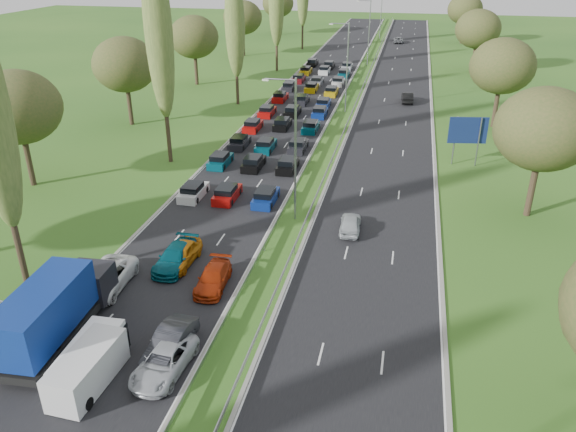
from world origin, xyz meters
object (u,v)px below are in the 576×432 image
Objects in this scene: info_sign at (4,311)px; white_van_front at (90,366)px; blue_lorry at (56,310)px; near_car_2 at (106,278)px; white_van_rear at (92,357)px; direction_sign at (468,132)px.

white_van_front is at bearing -22.28° from info_sign.
blue_lorry reaches higher than info_sign.
white_van_front is at bearing -69.38° from near_car_2.
white_van_rear is at bearing 112.53° from white_van_front.
near_car_2 is 1.13× the size of white_van_front.
direction_sign is at bearing 57.90° from white_van_rear.
white_van_rear reaches higher than near_car_2.
near_car_2 is at bearing 56.68° from info_sign.
white_van_front reaches higher than near_car_2.
blue_lorry is 4.25m from white_van_rear.
blue_lorry is (0.02, -5.51, 1.25)m from near_car_2.
info_sign reaches higher than near_car_2.
near_car_2 is 39.29m from direction_sign.
near_car_2 is 2.73× the size of info_sign.
blue_lorry is at bearing -0.87° from info_sign.
white_van_rear is 43.66m from direction_sign.
blue_lorry is at bearing -125.35° from direction_sign.
info_sign is at bearing 160.36° from white_van_front.
white_van_front is 2.43× the size of info_sign.
white_van_rear is at bearing -18.20° from info_sign.
info_sign is at bearing -129.08° from direction_sign.
white_van_front is at bearing -41.45° from blue_lorry.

